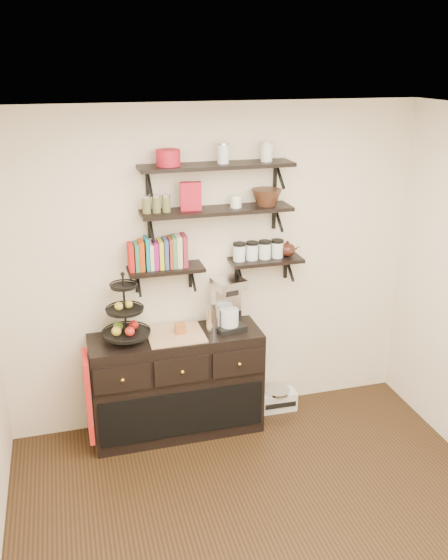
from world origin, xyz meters
The scene contains 21 objects.
floor centered at (0.00, 0.00, 0.00)m, with size 3.50×3.50×0.00m, color black.
ceiling centered at (0.00, 0.00, 2.70)m, with size 3.50×3.50×0.02m, color white.
back_wall centered at (0.00, 1.75, 1.35)m, with size 3.50×0.02×2.70m, color #F3E5CE.
shelf_top centered at (0.00, 1.62, 2.23)m, with size 1.20×0.27×0.23m.
shelf_mid centered at (0.00, 1.62, 1.88)m, with size 1.20×0.27×0.23m.
shelf_low_left centered at (-0.42, 1.63, 1.43)m, with size 0.60×0.25×0.23m.
shelf_low_right centered at (0.42, 1.63, 1.43)m, with size 0.60×0.25×0.23m.
cookbooks centered at (-0.47, 1.63, 1.57)m, with size 0.43×0.15×0.26m.
glass_canisters centered at (0.36, 1.63, 1.51)m, with size 0.43×0.10×0.13m.
sideboard centered at (-0.38, 1.51, 0.45)m, with size 1.40×0.50×0.92m.
fruit_stand centered at (-0.77, 1.52, 1.09)m, with size 0.38×0.38×0.55m.
candle centered at (-0.34, 1.51, 0.96)m, with size 0.08×0.08×0.08m, color #994F23.
coffee_maker centered at (0.07, 1.54, 1.11)m, with size 0.28×0.27×0.44m.
thermal_carafe centered at (-0.07, 1.49, 1.01)m, with size 0.11×0.11×0.22m, color silver.
apron centered at (-1.11, 1.41, 0.51)m, with size 0.04×0.30×0.71m, color red.
radio centered at (0.55, 1.59, 0.10)m, with size 0.33×0.23×0.20m.
recipe_box centered at (-0.21, 1.61, 2.01)m, with size 0.16×0.06×0.22m, color #AB1326.
walnut_bowl centered at (0.41, 1.61, 1.96)m, with size 0.24×0.24×0.13m, color black, non-canonical shape.
ramekins centered at (0.15, 1.61, 1.95)m, with size 0.09×0.09×0.10m, color white.
teapot centered at (0.61, 1.63, 1.52)m, with size 0.18×0.14×0.14m, color black, non-canonical shape.
red_pot centered at (-0.37, 1.61, 2.31)m, with size 0.18×0.18×0.12m, color #AB1326.
Camera 1 is at (-1.16, -2.77, 2.99)m, focal length 38.00 mm.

